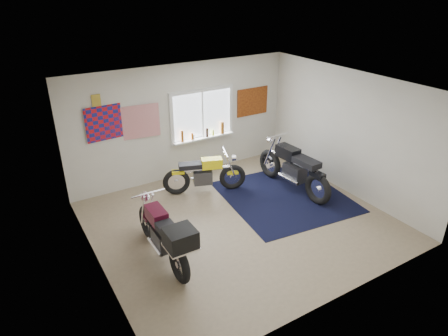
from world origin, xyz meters
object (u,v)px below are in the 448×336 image
yellow_triumph (204,175)px  black_chrome_bike (293,169)px  maroon_tourer (165,236)px  navy_rug (285,196)px

yellow_triumph → black_chrome_bike: size_ratio=0.80×
black_chrome_bike → maroon_tourer: (-3.50, -0.92, 0.03)m
yellow_triumph → black_chrome_bike: bearing=-8.2°
navy_rug → maroon_tourer: 3.26m
yellow_triumph → black_chrome_bike: (1.76, -0.94, 0.09)m
maroon_tourer → navy_rug: bearing=-76.8°
black_chrome_bike → maroon_tourer: bearing=101.1°
navy_rug → maroon_tourer: (-3.14, -0.72, 0.53)m
yellow_triumph → black_chrome_bike: 1.99m
navy_rug → maroon_tourer: bearing=-167.1°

